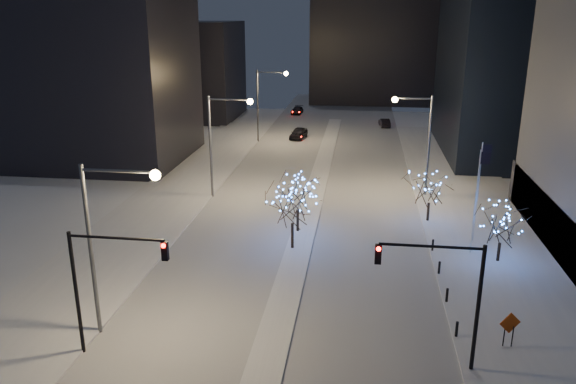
% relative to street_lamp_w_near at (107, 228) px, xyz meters
% --- Properties ---
extents(ground, '(160.00, 160.00, 0.00)m').
position_rel_street_lamp_w_near_xyz_m(ground, '(8.94, -2.00, -6.50)').
color(ground, white).
rests_on(ground, ground).
extents(road, '(20.00, 130.00, 0.02)m').
position_rel_street_lamp_w_near_xyz_m(road, '(8.94, 33.00, -6.49)').
color(road, '#ACB1BC').
rests_on(road, ground).
extents(median, '(2.00, 80.00, 0.15)m').
position_rel_street_lamp_w_near_xyz_m(median, '(8.94, 28.00, -6.42)').
color(median, silver).
rests_on(median, ground).
extents(east_sidewalk, '(10.00, 90.00, 0.15)m').
position_rel_street_lamp_w_near_xyz_m(east_sidewalk, '(23.94, 18.00, -6.42)').
color(east_sidewalk, silver).
rests_on(east_sidewalk, ground).
extents(west_sidewalk, '(8.00, 90.00, 0.15)m').
position_rel_street_lamp_w_near_xyz_m(west_sidewalk, '(-5.06, 18.00, -6.42)').
color(west_sidewalk, silver).
rests_on(west_sidewalk, ground).
extents(filler_west_near, '(22.00, 18.00, 24.00)m').
position_rel_street_lamp_w_near_xyz_m(filler_west_near, '(-19.06, 38.00, 5.50)').
color(filler_west_near, black).
rests_on(filler_west_near, ground).
extents(filler_west_far, '(18.00, 16.00, 16.00)m').
position_rel_street_lamp_w_near_xyz_m(filler_west_far, '(-17.06, 68.00, 1.50)').
color(filler_west_far, black).
rests_on(filler_west_far, ground).
extents(street_lamp_w_near, '(4.40, 0.56, 10.00)m').
position_rel_street_lamp_w_near_xyz_m(street_lamp_w_near, '(0.00, 0.00, 0.00)').
color(street_lamp_w_near, '#595E66').
rests_on(street_lamp_w_near, ground).
extents(street_lamp_w_mid, '(4.40, 0.56, 10.00)m').
position_rel_street_lamp_w_near_xyz_m(street_lamp_w_mid, '(0.00, 25.00, 0.00)').
color(street_lamp_w_mid, '#595E66').
rests_on(street_lamp_w_mid, ground).
extents(street_lamp_w_far, '(4.40, 0.56, 10.00)m').
position_rel_street_lamp_w_near_xyz_m(street_lamp_w_far, '(0.00, 50.00, 0.00)').
color(street_lamp_w_far, '#595E66').
rests_on(street_lamp_w_far, ground).
extents(street_lamp_east, '(3.90, 0.56, 10.00)m').
position_rel_street_lamp_w_near_xyz_m(street_lamp_east, '(19.02, 28.00, -0.05)').
color(street_lamp_east, '#595E66').
rests_on(street_lamp_east, ground).
extents(traffic_signal_west, '(5.26, 0.43, 7.00)m').
position_rel_street_lamp_w_near_xyz_m(traffic_signal_west, '(0.50, -2.00, -1.74)').
color(traffic_signal_west, black).
rests_on(traffic_signal_west, ground).
extents(traffic_signal_east, '(5.26, 0.43, 7.00)m').
position_rel_street_lamp_w_near_xyz_m(traffic_signal_east, '(17.88, -1.00, -1.74)').
color(traffic_signal_east, black).
rests_on(traffic_signal_east, ground).
extents(flagpoles, '(1.35, 2.60, 8.00)m').
position_rel_street_lamp_w_near_xyz_m(flagpoles, '(22.30, 15.25, -1.70)').
color(flagpoles, silver).
rests_on(flagpoles, east_sidewalk).
extents(bollards, '(0.16, 12.16, 0.90)m').
position_rel_street_lamp_w_near_xyz_m(bollards, '(19.14, 8.00, -5.90)').
color(bollards, black).
rests_on(bollards, east_sidewalk).
extents(car_near, '(2.59, 4.88, 1.58)m').
position_rel_street_lamp_w_near_xyz_m(car_near, '(4.39, 52.74, -5.71)').
color(car_near, black).
rests_on(car_near, ground).
extents(car_mid, '(1.88, 4.10, 1.30)m').
position_rel_street_lamp_w_near_xyz_m(car_mid, '(17.00, 63.34, -5.85)').
color(car_mid, black).
rests_on(car_mid, ground).
extents(car_far, '(2.03, 4.46, 1.27)m').
position_rel_street_lamp_w_near_xyz_m(car_far, '(1.80, 73.11, -5.87)').
color(car_far, black).
rests_on(car_far, ground).
extents(holiday_tree_median_near, '(5.02, 5.02, 5.42)m').
position_rel_street_lamp_w_near_xyz_m(holiday_tree_median_near, '(8.44, 13.14, -2.79)').
color(holiday_tree_median_near, black).
rests_on(holiday_tree_median_near, median).
extents(holiday_tree_median_far, '(4.71, 4.71, 4.89)m').
position_rel_street_lamp_w_near_xyz_m(holiday_tree_median_far, '(8.44, 16.67, -3.13)').
color(holiday_tree_median_far, black).
rests_on(holiday_tree_median_far, median).
extents(holiday_tree_plaza_near, '(3.89, 3.89, 4.34)m').
position_rel_street_lamp_w_near_xyz_m(holiday_tree_plaza_near, '(23.69, 12.77, -3.62)').
color(holiday_tree_plaza_near, black).
rests_on(holiday_tree_plaza_near, east_sidewalk).
extents(holiday_tree_plaza_far, '(5.04, 5.04, 4.79)m').
position_rel_street_lamp_w_near_xyz_m(holiday_tree_plaza_far, '(19.44, 20.62, -3.30)').
color(holiday_tree_plaza_far, black).
rests_on(holiday_tree_plaza_far, east_sidewalk).
extents(construction_sign, '(1.20, 0.45, 2.07)m').
position_rel_street_lamp_w_near_xyz_m(construction_sign, '(21.75, 1.34, -5.10)').
color(construction_sign, black).
rests_on(construction_sign, east_sidewalk).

